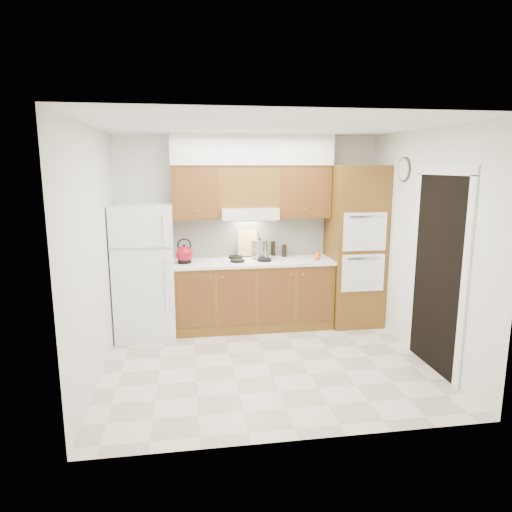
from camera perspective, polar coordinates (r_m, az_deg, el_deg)
The scene contains 26 objects.
floor at distance 5.31m, azimuth 1.39°, elevation -13.21°, with size 3.60×3.60×0.00m, color beige.
ceiling at distance 4.85m, azimuth 1.54°, elevation 16.01°, with size 3.60×3.60×0.00m, color white.
wall_back at distance 6.38m, azimuth -0.94°, elevation 3.16°, with size 3.60×0.02×2.60m, color silver.
wall_left at distance 4.93m, azimuth -19.61°, elevation 0.10°, with size 0.02×3.00×2.60m, color silver.
wall_right at distance 5.52m, azimuth 20.18°, elevation 1.20°, with size 0.02×3.00×2.60m, color silver.
fridge at distance 6.07m, azimuth -13.71°, elevation -1.81°, with size 0.75×0.72×1.72m, color white.
base_cabinets at distance 6.27m, azimuth -0.31°, elevation -4.94°, with size 2.11×0.60×0.90m, color brown.
countertop at distance 6.14m, azimuth -0.30°, elevation -0.75°, with size 2.13×0.62×0.04m, color white.
backsplash at distance 6.38m, azimuth -0.69°, elevation 2.43°, with size 2.11×0.03×0.56m, color white.
oven_cabinet at distance 6.45m, azimuth 12.25°, elevation 1.20°, with size 0.70×0.65×2.20m, color brown.
upper_cab_left at distance 6.10m, azimuth -7.47°, elevation 7.89°, with size 0.63×0.33×0.70m, color brown.
upper_cab_right at distance 6.30m, azimuth 5.78°, elevation 8.03°, with size 0.73×0.33×0.70m, color brown.
range_hood at distance 6.12m, azimuth -0.89°, elevation 5.41°, with size 0.75×0.45×0.15m, color silver.
upper_cab_over_hood at distance 6.15m, azimuth -0.98°, elevation 8.71°, with size 0.75×0.33×0.55m, color brown.
soffit at distance 6.14m, azimuth -0.50°, elevation 13.14°, with size 2.13×0.36×0.40m, color silver.
cooktop at distance 6.15m, azimuth -0.79°, elevation -0.49°, with size 0.74×0.50×0.01m, color white.
doorway at distance 5.27m, azimuth 21.70°, elevation -2.15°, with size 0.02×0.90×2.10m, color black.
wall_clock at distance 5.93m, azimuth 18.03°, elevation 10.25°, with size 0.30×0.30×0.02m, color #3F3833.
kettle at distance 6.02m, azimuth -8.93°, elevation 0.21°, with size 0.22×0.22×0.22m, color maroon.
cutting_board at distance 6.33m, azimuth -1.09°, elevation 1.62°, with size 0.27×0.02×0.36m, color tan.
stock_pot at distance 6.20m, azimuth 0.46°, elevation 0.91°, with size 0.22×0.22×0.23m, color #A8A8AC.
condiment_a at distance 6.42m, azimuth 2.13°, elevation 0.92°, with size 0.06×0.06×0.21m, color black.
condiment_b at distance 6.46m, azimuth 3.60°, elevation 0.73°, with size 0.05×0.05×0.16m, color black.
condiment_c at distance 6.39m, azimuth 3.54°, elevation 0.66°, with size 0.06×0.06×0.17m, color black.
orange_near at distance 6.20m, azimuth 7.68°, elevation -0.19°, with size 0.08×0.08×0.08m, color orange.
orange_far at distance 6.36m, azimuth 7.71°, elevation 0.12°, with size 0.08×0.08×0.08m, color orange.
Camera 1 is at (-0.86, -4.75, 2.20)m, focal length 32.00 mm.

